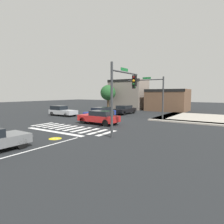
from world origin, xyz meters
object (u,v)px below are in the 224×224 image
object	(u,v)px
traffic_signal_northeast	(149,90)
car_red	(99,117)
car_silver	(62,111)
roadside_tree	(108,93)
traffic_signal_southeast	(123,88)
car_blue	(101,113)
car_black	(124,110)

from	to	relation	value
traffic_signal_northeast	car_red	xyz separation A→B (m)	(-2.86, -6.45, -2.94)
car_silver	roadside_tree	world-z (taller)	roadside_tree
car_red	traffic_signal_southeast	bearing A→B (deg)	147.68
car_red	car_silver	xyz separation A→B (m)	(-9.23, 3.14, -0.02)
traffic_signal_southeast	roadside_tree	world-z (taller)	traffic_signal_southeast
car_blue	roadside_tree	bearing A→B (deg)	-149.66
car_blue	traffic_signal_southeast	bearing A→B (deg)	47.01
car_blue	car_black	world-z (taller)	car_blue
traffic_signal_northeast	car_blue	world-z (taller)	traffic_signal_northeast
roadside_tree	car_red	bearing A→B (deg)	-58.32
car_red	car_black	xyz separation A→B (m)	(-2.86, 10.34, -0.04)
car_red	car_black	world-z (taller)	car_red
car_black	car_silver	distance (m)	9.61
car_blue	traffic_signal_northeast	bearing A→B (deg)	113.37
car_blue	car_black	distance (m)	6.34
car_black	roadside_tree	distance (m)	8.48
traffic_signal_northeast	car_silver	xyz separation A→B (m)	(-12.09, -3.31, -2.97)
car_red	car_silver	bearing A→B (deg)	-18.81
traffic_signal_northeast	traffic_signal_southeast	world-z (taller)	traffic_signal_southeast
traffic_signal_southeast	car_black	distance (m)	15.47
car_black	roadside_tree	bearing A→B (deg)	-126.49
traffic_signal_northeast	car_red	world-z (taller)	traffic_signal_northeast
car_red	car_silver	size ratio (longest dim) A/B	1.03
traffic_signal_southeast	car_blue	bearing A→B (deg)	47.01
car_silver	car_black	bearing A→B (deg)	48.50
roadside_tree	car_blue	bearing A→B (deg)	-59.66
car_black	roadside_tree	size ratio (longest dim) A/B	0.95
traffic_signal_northeast	roadside_tree	world-z (taller)	traffic_signal_northeast
traffic_signal_southeast	car_blue	size ratio (longest dim) A/B	1.15
car_blue	car_silver	xyz separation A→B (m)	(-6.41, -0.85, -0.01)
car_black	traffic_signal_northeast	bearing A→B (deg)	55.79
car_red	car_blue	bearing A→B (deg)	-54.79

